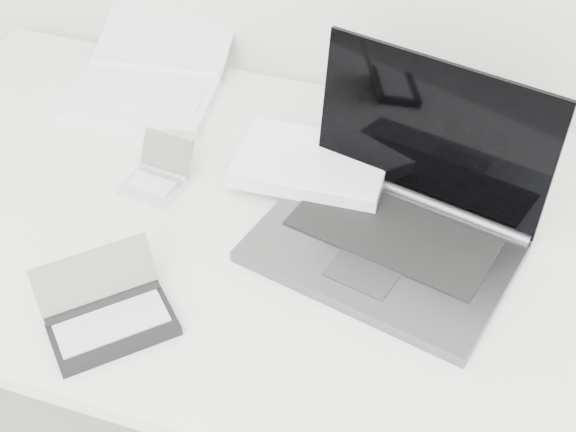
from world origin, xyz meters
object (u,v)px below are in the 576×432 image
(desk, at_px, (313,252))
(palmtop_charcoal, at_px, (109,315))
(laptop_large, at_px, (373,201))
(netbook_open_white, at_px, (149,80))

(desk, height_order, palmtop_charcoal, palmtop_charcoal)
(desk, bearing_deg, laptop_large, 33.46)
(laptop_large, distance_m, netbook_open_white, 0.55)
(laptop_large, relative_size, palmtop_charcoal, 2.40)
(netbook_open_white, xyz_separation_m, palmtop_charcoal, (0.21, -0.55, -0.00))
(desk, xyz_separation_m, palmtop_charcoal, (-0.22, -0.27, 0.06))
(netbook_open_white, distance_m, palmtop_charcoal, 0.59)
(netbook_open_white, bearing_deg, palmtop_charcoal, -77.37)
(netbook_open_white, relative_size, palmtop_charcoal, 1.79)
(desk, relative_size, laptop_large, 3.11)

